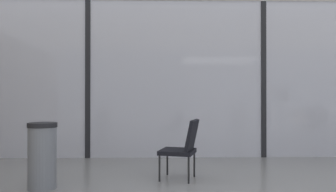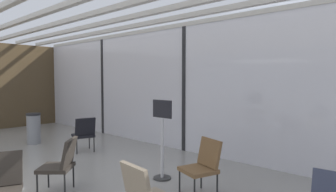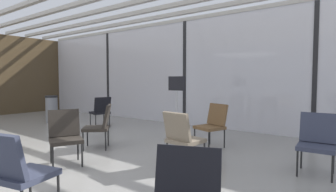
% 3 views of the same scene
% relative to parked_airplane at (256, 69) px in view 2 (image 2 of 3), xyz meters
% --- Properties ---
extents(glass_curtain_wall, '(14.00, 0.08, 3.12)m').
position_rel_parked_airplane_xyz_m(glass_curtain_wall, '(0.10, -4.25, -0.62)').
color(glass_curtain_wall, silver).
rests_on(glass_curtain_wall, ground).
extents(window_mullion_0, '(0.10, 0.12, 3.12)m').
position_rel_parked_airplane_xyz_m(window_mullion_0, '(-3.40, -4.25, -0.62)').
color(window_mullion_0, black).
rests_on(window_mullion_0, ground).
extents(window_mullion_1, '(0.10, 0.12, 3.12)m').
position_rel_parked_airplane_xyz_m(window_mullion_1, '(0.10, -4.25, -0.62)').
color(window_mullion_1, black).
rests_on(window_mullion_1, ground).
extents(parked_airplane, '(12.77, 4.36, 4.36)m').
position_rel_parked_airplane_xyz_m(parked_airplane, '(0.00, 0.00, 0.00)').
color(parked_airplane, silver).
rests_on(parked_airplane, ground).
extents(lounge_chair_0, '(0.64, 0.61, 0.87)m').
position_rel_parked_airplane_xyz_m(lounge_chair_0, '(-1.64, -6.08, -1.69)').
color(lounge_chair_0, black).
rests_on(lounge_chair_0, ground).
extents(lounge_chair_4, '(0.68, 0.66, 0.87)m').
position_rel_parked_airplane_xyz_m(lounge_chair_4, '(0.66, -8.67, -1.69)').
color(lounge_chair_4, '#28231E').
rests_on(lounge_chair_4, ground).
extents(lounge_chair_5, '(0.62, 0.65, 0.87)m').
position_rel_parked_airplane_xyz_m(lounge_chair_5, '(2.05, -6.23, -1.69)').
color(lounge_chair_5, brown).
rests_on(lounge_chair_5, ground).
extents(lounge_chair_7, '(0.71, 0.71, 0.87)m').
position_rel_parked_airplane_xyz_m(lounge_chair_7, '(0.33, -7.69, -1.69)').
color(lounge_chair_7, '#28231E').
rests_on(lounge_chair_7, ground).
extents(trash_bin, '(0.38, 0.38, 0.86)m').
position_rel_parked_airplane_xyz_m(trash_bin, '(-3.52, -6.53, -1.75)').
color(trash_bin, slate).
rests_on(trash_bin, ground).
extents(info_sign, '(0.44, 0.32, 1.44)m').
position_rel_parked_airplane_xyz_m(info_sign, '(1.10, -6.16, -1.50)').
color(info_sign, '#333333').
rests_on(info_sign, ground).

